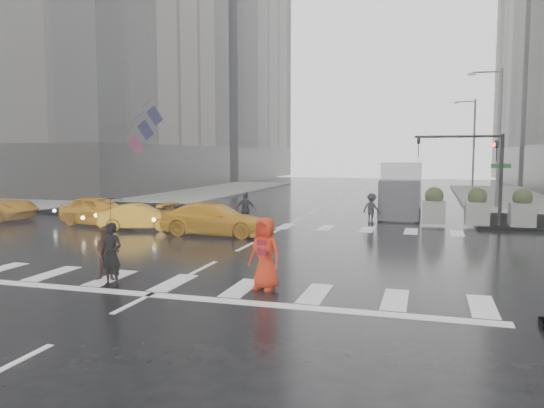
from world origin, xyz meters
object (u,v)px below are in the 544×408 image
(traffic_signal_pole, at_px, (479,161))
(box_truck, at_px, (401,188))
(taxi_mid, at_px, (140,217))
(pedestrian_brown, at_px, (107,254))
(taxi_front, at_px, (99,211))
(pedestrian_orange, at_px, (265,253))

(traffic_signal_pole, distance_m, box_truck, 5.54)
(traffic_signal_pole, xyz_separation_m, taxi_mid, (-15.24, -5.15, -2.61))
(traffic_signal_pole, height_order, pedestrian_brown, traffic_signal_pole)
(traffic_signal_pole, bearing_deg, pedestrian_brown, -127.50)
(traffic_signal_pole, relative_size, taxi_front, 1.03)
(box_truck, bearing_deg, traffic_signal_pole, -45.52)
(traffic_signal_pole, distance_m, pedestrian_brown, 18.14)
(pedestrian_orange, bearing_deg, taxi_front, 158.61)
(taxi_front, xyz_separation_m, box_truck, (14.20, 8.16, 0.90))
(taxi_front, distance_m, taxi_mid, 2.83)
(pedestrian_brown, height_order, taxi_mid, pedestrian_brown)
(traffic_signal_pole, distance_m, taxi_front, 18.67)
(traffic_signal_pole, xyz_separation_m, taxi_front, (-17.97, -4.42, -2.47))
(pedestrian_brown, bearing_deg, taxi_front, 111.86)
(pedestrian_orange, distance_m, taxi_mid, 12.51)
(taxi_mid, height_order, box_truck, box_truck)
(pedestrian_orange, bearing_deg, taxi_mid, 153.24)
(pedestrian_orange, bearing_deg, traffic_signal_pole, 83.56)
(taxi_mid, xyz_separation_m, box_truck, (11.47, 8.89, 1.03))
(traffic_signal_pole, xyz_separation_m, pedestrian_brown, (-10.94, -14.26, -2.45))
(pedestrian_brown, bearing_deg, taxi_mid, 101.58)
(taxi_mid, bearing_deg, box_truck, -71.57)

